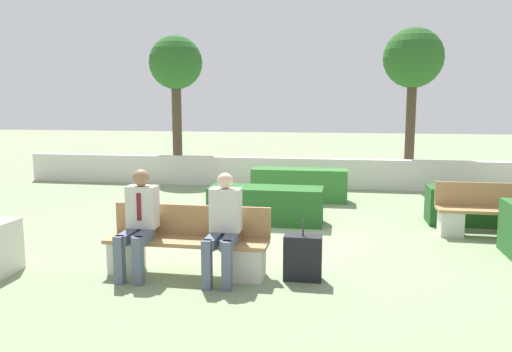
{
  "coord_description": "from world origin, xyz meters",
  "views": [
    {
      "loc": [
        1.31,
        -8.09,
        2.16
      ],
      "look_at": [
        -0.18,
        0.5,
        0.9
      ],
      "focal_mm": 35.0,
      "sensor_mm": 36.0,
      "label": 1
    }
  ],
  "objects_px": {
    "person_seated_man": "(139,217)",
    "bench_left_side": "(494,216)",
    "bench_front": "(188,248)",
    "tree_center_left": "(413,61)",
    "tree_leftmost": "(176,66)",
    "suitcase": "(303,258)",
    "person_seated_woman": "(223,222)"
  },
  "relations": [
    {
      "from": "bench_left_side",
      "to": "tree_center_left",
      "type": "relative_size",
      "value": 0.43
    },
    {
      "from": "tree_center_left",
      "to": "bench_front",
      "type": "bearing_deg",
      "value": -114.55
    },
    {
      "from": "bench_left_side",
      "to": "person_seated_man",
      "type": "distance_m",
      "value": 5.72
    },
    {
      "from": "person_seated_man",
      "to": "suitcase",
      "type": "relative_size",
      "value": 1.77
    },
    {
      "from": "person_seated_man",
      "to": "bench_left_side",
      "type": "bearing_deg",
      "value": 29.08
    },
    {
      "from": "bench_front",
      "to": "bench_left_side",
      "type": "height_order",
      "value": "same"
    },
    {
      "from": "person_seated_man",
      "to": "tree_center_left",
      "type": "xyz_separation_m",
      "value": [
        4.31,
        8.29,
        2.54
      ]
    },
    {
      "from": "person_seated_man",
      "to": "tree_leftmost",
      "type": "height_order",
      "value": "tree_leftmost"
    },
    {
      "from": "person_seated_man",
      "to": "person_seated_woman",
      "type": "xyz_separation_m",
      "value": [
        1.09,
        -0.0,
        -0.02
      ]
    },
    {
      "from": "bench_front",
      "to": "tree_center_left",
      "type": "xyz_separation_m",
      "value": [
        3.72,
        8.15,
        2.95
      ]
    },
    {
      "from": "bench_front",
      "to": "person_seated_woman",
      "type": "distance_m",
      "value": 0.66
    },
    {
      "from": "bench_front",
      "to": "tree_leftmost",
      "type": "distance_m",
      "value": 9.33
    },
    {
      "from": "bench_left_side",
      "to": "suitcase",
      "type": "height_order",
      "value": "bench_left_side"
    },
    {
      "from": "person_seated_man",
      "to": "tree_leftmost",
      "type": "bearing_deg",
      "value": 105.59
    },
    {
      "from": "bench_front",
      "to": "bench_left_side",
      "type": "bearing_deg",
      "value": 30.87
    },
    {
      "from": "tree_leftmost",
      "to": "person_seated_man",
      "type": "bearing_deg",
      "value": -74.41
    },
    {
      "from": "tree_leftmost",
      "to": "tree_center_left",
      "type": "height_order",
      "value": "tree_center_left"
    },
    {
      "from": "tree_leftmost",
      "to": "tree_center_left",
      "type": "distance_m",
      "value": 6.68
    },
    {
      "from": "suitcase",
      "to": "tree_leftmost",
      "type": "bearing_deg",
      "value": 117.97
    },
    {
      "from": "bench_front",
      "to": "tree_leftmost",
      "type": "xyz_separation_m",
      "value": [
        -2.96,
        8.36,
        2.91
      ]
    },
    {
      "from": "person_seated_woman",
      "to": "suitcase",
      "type": "height_order",
      "value": "person_seated_woman"
    },
    {
      "from": "bench_front",
      "to": "suitcase",
      "type": "xyz_separation_m",
      "value": [
        1.47,
        0.02,
        -0.06
      ]
    },
    {
      "from": "person_seated_man",
      "to": "tree_center_left",
      "type": "distance_m",
      "value": 9.68
    },
    {
      "from": "bench_front",
      "to": "person_seated_woman",
      "type": "height_order",
      "value": "person_seated_woman"
    },
    {
      "from": "person_seated_woman",
      "to": "tree_leftmost",
      "type": "height_order",
      "value": "tree_leftmost"
    },
    {
      "from": "bench_left_side",
      "to": "person_seated_woman",
      "type": "height_order",
      "value": "person_seated_woman"
    },
    {
      "from": "tree_center_left",
      "to": "person_seated_woman",
      "type": "bearing_deg",
      "value": -111.17
    },
    {
      "from": "suitcase",
      "to": "tree_leftmost",
      "type": "distance_m",
      "value": 9.9
    },
    {
      "from": "bench_front",
      "to": "suitcase",
      "type": "bearing_deg",
      "value": 0.89
    },
    {
      "from": "tree_leftmost",
      "to": "tree_center_left",
      "type": "relative_size",
      "value": 0.99
    },
    {
      "from": "person_seated_woman",
      "to": "bench_left_side",
      "type": "bearing_deg",
      "value": 35.5
    },
    {
      "from": "tree_leftmost",
      "to": "person_seated_woman",
      "type": "bearing_deg",
      "value": -67.83
    }
  ]
}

